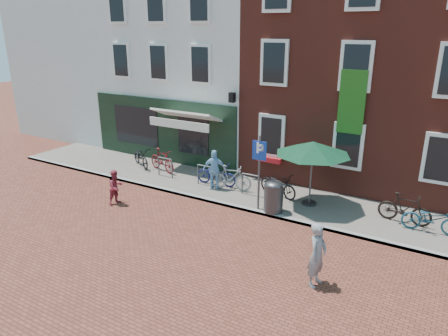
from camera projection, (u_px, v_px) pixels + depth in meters
The scene contains 18 objects.
ground at pixel (223, 206), 14.75m from camera, with size 80.00×80.00×0.00m, color brown.
sidewalk at pixel (266, 196), 15.48m from camera, with size 24.00×3.00×0.10m, color slate.
building_stucco at pixel (208, 59), 21.40m from camera, with size 8.00×8.00×9.00m, color silver.
building_brick_mid at pixel (344, 53), 17.88m from camera, with size 6.00×8.00×10.00m, color maroon.
filler_left at pixel (104, 54), 25.00m from camera, with size 7.00×8.00×9.00m, color silver.
litter_bin at pixel (274, 195), 13.89m from camera, with size 0.65×0.65×1.19m.
parking_sign at pixel (259, 162), 13.75m from camera, with size 0.50×0.08×2.59m.
parasol at pixel (313, 146), 13.97m from camera, with size 2.59×2.59×2.40m.
woman at pixel (317, 255), 10.00m from camera, with size 0.60×0.40×1.66m, color gray.
boy at pixel (116, 187), 14.77m from camera, with size 0.62×0.48×1.27m, color #9B303D.
cafe_person at pixel (215, 170), 15.84m from camera, with size 0.91×0.38×1.55m, color #8DBFE4.
bicycle_0 at pixel (141, 157), 18.52m from camera, with size 0.59×1.69×0.89m, color black.
bicycle_1 at pixel (162, 160), 17.89m from camera, with size 0.46×1.64×0.99m, color #5E1116.
bicycle_2 at pixel (216, 174), 16.33m from camera, with size 0.59×1.69×0.89m, color navy.
bicycle_3 at pixel (231, 178), 15.79m from camera, with size 0.46×1.64×0.99m, color #979799.
bicycle_4 at pixel (278, 184), 15.28m from camera, with size 0.59×1.69×0.89m, color black.
bicycle_5 at pixel (405, 208), 13.12m from camera, with size 0.46×1.64×0.99m, color black.
bicycle_6 at pixel (432, 219), 12.52m from camera, with size 0.59×1.69×0.89m, color navy.
Camera 1 is at (6.90, -11.62, 6.06)m, focal length 33.10 mm.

